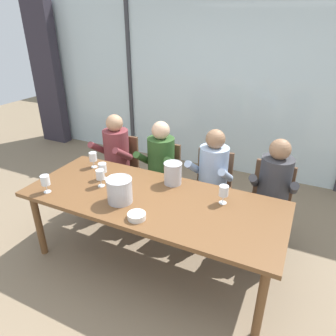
% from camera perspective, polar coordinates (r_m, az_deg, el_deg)
% --- Properties ---
extents(ground, '(14.00, 14.00, 0.00)m').
position_cam_1_polar(ground, '(4.02, 4.06, -8.11)').
color(ground, '#847056').
extents(window_glass_panel, '(7.63, 0.03, 2.60)m').
position_cam_1_polar(window_glass_panel, '(4.81, 11.25, 14.14)').
color(window_glass_panel, silver).
rests_on(window_glass_panel, ground).
extents(window_mullion_left, '(0.06, 0.06, 2.60)m').
position_cam_1_polar(window_mullion_left, '(5.47, -7.05, 15.84)').
color(window_mullion_left, '#38383D').
rests_on(window_mullion_left, ground).
extents(hillside_vineyard, '(13.63, 2.40, 2.18)m').
position_cam_1_polar(hillside_vineyard, '(9.17, 18.94, 17.46)').
color(hillside_vineyard, '#477A38').
rests_on(hillside_vineyard, ground).
extents(curtain_heavy_drape, '(0.56, 0.20, 2.60)m').
position_cam_1_polar(curtain_heavy_drape, '(6.46, -21.63, 15.84)').
color(curtain_heavy_drape, '#332D38').
rests_on(curtain_heavy_drape, ground).
extents(dining_table, '(2.43, 0.98, 0.77)m').
position_cam_1_polar(dining_table, '(2.88, -3.04, -6.71)').
color(dining_table, brown).
rests_on(dining_table, ground).
extents(chair_near_curtain, '(0.46, 0.46, 0.90)m').
position_cam_1_polar(chair_near_curtain, '(4.08, -8.83, 0.69)').
color(chair_near_curtain, brown).
rests_on(chair_near_curtain, ground).
extents(chair_left_of_center, '(0.44, 0.44, 0.90)m').
position_cam_1_polar(chair_left_of_center, '(3.80, -1.30, -0.98)').
color(chair_left_of_center, brown).
rests_on(chair_left_of_center, ground).
extents(chair_center, '(0.45, 0.45, 0.90)m').
position_cam_1_polar(chair_center, '(3.61, 8.13, -2.78)').
color(chair_center, brown).
rests_on(chair_center, ground).
extents(chair_right_of_center, '(0.50, 0.50, 0.90)m').
position_cam_1_polar(chair_right_of_center, '(3.46, 18.28, -5.36)').
color(chair_right_of_center, brown).
rests_on(chair_right_of_center, ground).
extents(person_maroon_top, '(0.48, 0.62, 1.22)m').
position_cam_1_polar(person_maroon_top, '(3.91, -10.23, 2.22)').
color(person_maroon_top, brown).
rests_on(person_maroon_top, ground).
extents(person_olive_shirt, '(0.47, 0.62, 1.22)m').
position_cam_1_polar(person_olive_shirt, '(3.59, -1.82, 0.46)').
color(person_olive_shirt, '#2D5123').
rests_on(person_olive_shirt, ground).
extents(person_pale_blue_shirt, '(0.49, 0.63, 1.22)m').
position_cam_1_polar(person_pale_blue_shirt, '(3.38, 7.87, -1.57)').
color(person_pale_blue_shirt, '#9EB2D1').
rests_on(person_pale_blue_shirt, ground).
extents(person_charcoal_jacket, '(0.47, 0.62, 1.22)m').
position_cam_1_polar(person_charcoal_jacket, '(3.27, 18.99, -3.84)').
color(person_charcoal_jacket, '#38383D').
rests_on(person_charcoal_jacket, ground).
extents(ice_bucket_primary, '(0.18, 0.18, 0.22)m').
position_cam_1_polar(ice_bucket_primary, '(3.02, 0.91, -0.93)').
color(ice_bucket_primary, '#B7B7BC').
rests_on(ice_bucket_primary, dining_table).
extents(ice_bucket_secondary, '(0.23, 0.23, 0.23)m').
position_cam_1_polar(ice_bucket_secondary, '(2.76, -9.03, -4.06)').
color(ice_bucket_secondary, '#B7B7BC').
rests_on(ice_bucket_secondary, dining_table).
extents(tasting_bowl, '(0.15, 0.15, 0.05)m').
position_cam_1_polar(tasting_bowl, '(2.56, -5.87, -8.91)').
color(tasting_bowl, silver).
rests_on(tasting_bowl, dining_table).
extents(wine_glass_by_left_taster, '(0.08, 0.08, 0.17)m').
position_cam_1_polar(wine_glass_by_left_taster, '(3.04, -12.53, -1.35)').
color(wine_glass_by_left_taster, silver).
rests_on(wine_glass_by_left_taster, dining_table).
extents(wine_glass_near_bucket, '(0.08, 0.08, 0.17)m').
position_cam_1_polar(wine_glass_near_bucket, '(2.74, 10.36, -4.35)').
color(wine_glass_near_bucket, silver).
rests_on(wine_glass_near_bucket, dining_table).
extents(wine_glass_center_pour, '(0.08, 0.08, 0.17)m').
position_cam_1_polar(wine_glass_center_pour, '(3.45, -13.83, 2.01)').
color(wine_glass_center_pour, silver).
rests_on(wine_glass_center_pour, dining_table).
extents(wine_glass_by_right_taster, '(0.08, 0.08, 0.17)m').
position_cam_1_polar(wine_glass_by_right_taster, '(3.17, -12.13, -0.09)').
color(wine_glass_by_right_taster, silver).
rests_on(wine_glass_by_right_taster, dining_table).
extents(wine_glass_spare_empty, '(0.08, 0.08, 0.17)m').
position_cam_1_polar(wine_glass_spare_empty, '(3.09, -21.93, -2.27)').
color(wine_glass_spare_empty, silver).
rests_on(wine_glass_spare_empty, dining_table).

